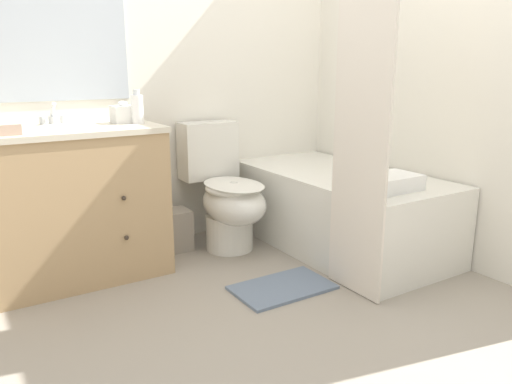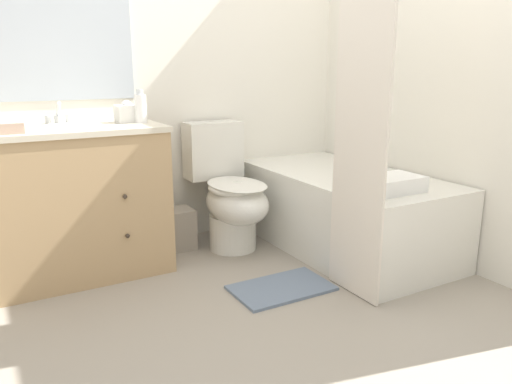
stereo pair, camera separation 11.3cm
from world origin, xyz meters
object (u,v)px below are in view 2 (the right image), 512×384
(vanity_cabinet, at_px, (72,200))
(bathtub, at_px, (344,210))
(bath_mat, at_px, (281,288))
(soap_dispenser, at_px, (141,108))
(wastebasket, at_px, (176,229))
(bath_towel_folded, at_px, (389,184))
(toilet, at_px, (230,194))
(sink_faucet, at_px, (58,117))
(tissue_box, at_px, (127,113))

(vanity_cabinet, bearing_deg, bathtub, -15.58)
(vanity_cabinet, xyz_separation_m, bath_mat, (0.89, -0.78, -0.42))
(soap_dispenser, bearing_deg, bath_mat, -57.06)
(wastebasket, distance_m, soap_dispenser, 0.82)
(bath_towel_folded, xyz_separation_m, bath_mat, (-0.58, 0.15, -0.53))
(bath_towel_folded, bearing_deg, toilet, 121.18)
(wastebasket, bearing_deg, bathtub, -28.24)
(sink_faucet, height_order, bathtub, sink_faucet)
(bathtub, bearing_deg, toilet, 149.64)
(bathtub, distance_m, soap_dispenser, 1.40)
(vanity_cabinet, height_order, sink_faucet, sink_faucet)
(sink_faucet, xyz_separation_m, bath_mat, (0.89, -0.97, -0.86))
(sink_faucet, relative_size, toilet, 0.18)
(sink_faucet, bearing_deg, bathtub, -21.78)
(bath_mat, bearing_deg, bathtub, 26.46)
(soap_dispenser, bearing_deg, wastebasket, 26.21)
(sink_faucet, bearing_deg, soap_dispenser, -28.94)
(bath_towel_folded, bearing_deg, wastebasket, 130.03)
(bathtub, height_order, wastebasket, bathtub)
(vanity_cabinet, bearing_deg, bath_mat, -41.21)
(bathtub, distance_m, wastebasket, 1.08)
(tissue_box, xyz_separation_m, bath_mat, (0.54, -0.82, -0.88))
(vanity_cabinet, bearing_deg, sink_faucet, 90.00)
(vanity_cabinet, height_order, bath_towel_folded, vanity_cabinet)
(toilet, height_order, wastebasket, toilet)
(soap_dispenser, bearing_deg, toilet, -3.73)
(sink_faucet, height_order, bath_mat, sink_faucet)
(wastebasket, relative_size, tissue_box, 2.07)
(sink_faucet, height_order, toilet, sink_faucet)
(vanity_cabinet, bearing_deg, toilet, -4.30)
(vanity_cabinet, xyz_separation_m, bathtub, (1.57, -0.44, -0.18))
(bath_towel_folded, bearing_deg, bath_mat, 165.39)
(toilet, bearing_deg, bath_mat, -94.51)
(soap_dispenser, bearing_deg, vanity_cabinet, 174.96)
(sink_faucet, xyz_separation_m, bathtub, (1.57, -0.63, -0.62))
(bathtub, xyz_separation_m, bath_mat, (-0.68, -0.34, -0.24))
(sink_faucet, xyz_separation_m, soap_dispenser, (0.41, -0.23, 0.05))
(soap_dispenser, bearing_deg, tissue_box, 127.95)
(sink_faucet, bearing_deg, wastebasket, -10.78)
(bath_towel_folded, height_order, bath_mat, bath_towel_folded)
(bathtub, bearing_deg, soap_dispenser, 160.93)
(sink_faucet, distance_m, bathtub, 1.80)
(tissue_box, bearing_deg, bathtub, -21.34)
(sink_faucet, distance_m, tissue_box, 0.38)
(soap_dispenser, bearing_deg, bath_towel_folded, -40.21)
(wastebasket, bearing_deg, sink_faucet, 169.22)
(vanity_cabinet, bearing_deg, bath_towel_folded, -32.39)
(toilet, bearing_deg, sink_faucet, 164.58)
(sink_faucet, bearing_deg, vanity_cabinet, -90.00)
(wastebasket, height_order, bath_mat, wastebasket)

